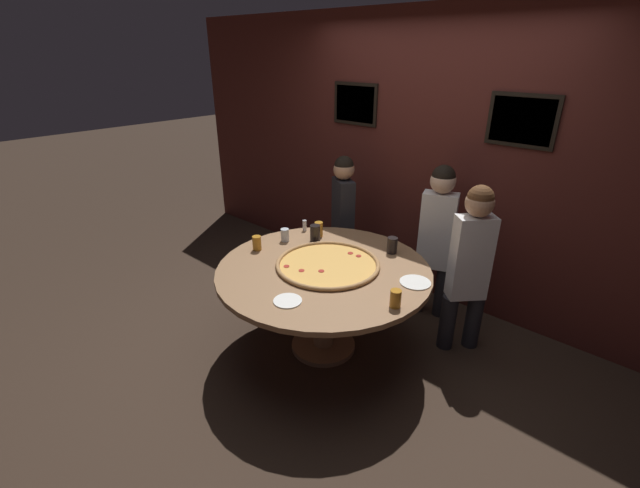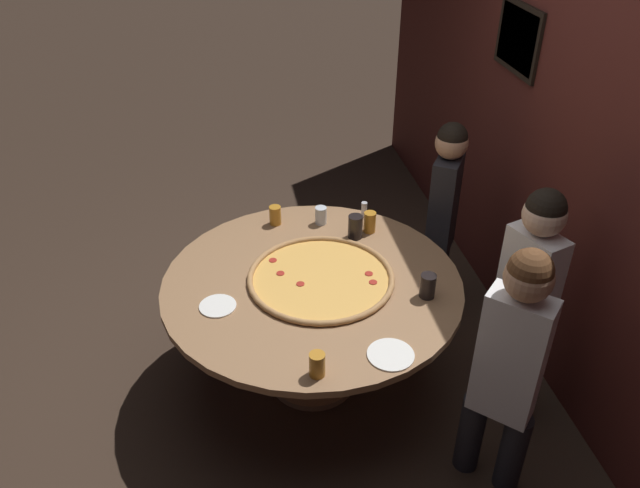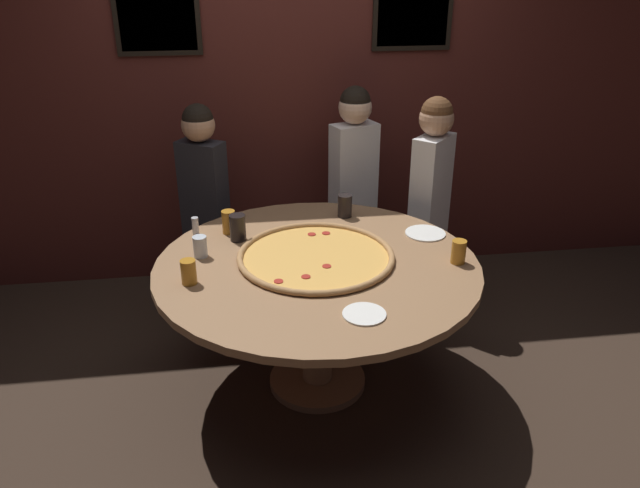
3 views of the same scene
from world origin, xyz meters
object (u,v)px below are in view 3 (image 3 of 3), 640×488
object	(u,v)px
white_plate_right_side	(425,233)
drink_cup_by_shaker	(238,228)
diner_far_left	(353,179)
giant_pizza	(317,256)
condiment_shaker	(195,226)
drink_cup_centre_back	(229,222)
dining_table	(317,285)
drink_cup_near_right	(459,252)
white_plate_beside_cup	(364,314)
diner_side_left	(204,197)
drink_cup_front_edge	(200,247)
drink_cup_far_left	(345,206)
diner_side_right	(430,193)
drink_cup_near_left	(189,272)

from	to	relation	value
white_plate_right_side	drink_cup_by_shaker	bearing A→B (deg)	176.61
drink_cup_by_shaker	diner_far_left	xyz separation A→B (m)	(0.76, 0.72, -0.02)
giant_pizza	condiment_shaker	distance (m)	0.73
drink_cup_by_shaker	drink_cup_centre_back	distance (m)	0.11
dining_table	condiment_shaker	size ratio (longest dim) A/B	16.73
drink_cup_near_right	condiment_shaker	bearing A→B (deg)	158.16
giant_pizza	white_plate_beside_cup	distance (m)	0.57
drink_cup_by_shaker	giant_pizza	bearing A→B (deg)	-35.32
drink_cup_centre_back	diner_side_left	size ratio (longest dim) A/B	0.10
giant_pizza	white_plate_right_side	bearing A→B (deg)	18.90
drink_cup_front_edge	drink_cup_far_left	bearing A→B (deg)	27.09
drink_cup_front_edge	diner_side_right	xyz separation A→B (m)	(1.39, 0.61, -0.01)
dining_table	diner_far_left	xyz separation A→B (m)	(0.38, 1.05, 0.18)
white_plate_right_side	white_plate_beside_cup	distance (m)	0.92
drink_cup_far_left	giant_pizza	bearing A→B (deg)	-114.13
giant_pizza	drink_cup_centre_back	world-z (taller)	drink_cup_centre_back
giant_pizza	diner_side_right	bearing A→B (deg)	41.53
condiment_shaker	white_plate_beside_cup	bearing A→B (deg)	-51.51
drink_cup_centre_back	condiment_shaker	distance (m)	0.18
drink_cup_near_right	white_plate_right_side	bearing A→B (deg)	99.69
dining_table	drink_cup_centre_back	xyz separation A→B (m)	(-0.43, 0.42, 0.19)
white_plate_right_side	condiment_shaker	distance (m)	1.26
drink_cup_near_right	drink_cup_front_edge	size ratio (longest dim) A/B	1.09
drink_cup_far_left	white_plate_beside_cup	distance (m)	1.08
drink_cup_centre_back	drink_cup_far_left	distance (m)	0.68
drink_cup_front_edge	diner_side_left	world-z (taller)	diner_side_left
drink_cup_by_shaker	white_plate_right_side	bearing A→B (deg)	-3.39
dining_table	diner_far_left	size ratio (longest dim) A/B	1.16
drink_cup_near_right	diner_far_left	distance (m)	1.18
drink_cup_far_left	white_plate_beside_cup	size ratio (longest dim) A/B	0.70
drink_cup_centre_back	diner_far_left	size ratio (longest dim) A/B	0.09
white_plate_beside_cup	diner_side_right	bearing A→B (deg)	62.08
drink_cup_near_left	condiment_shaker	xyz separation A→B (m)	(0.01, 0.56, -0.01)
drink_cup_near_right	drink_cup_near_left	xyz separation A→B (m)	(-1.31, -0.03, -0.00)
drink_cup_front_edge	dining_table	bearing A→B (deg)	-14.62
diner_side_left	giant_pizza	bearing A→B (deg)	154.91
white_plate_right_side	giant_pizza	bearing A→B (deg)	-161.10
condiment_shaker	diner_side_right	bearing A→B (deg)	13.02
drink_cup_near_right	diner_side_right	size ratio (longest dim) A/B	0.09
drink_cup_far_left	drink_cup_near_right	bearing A→B (deg)	-55.22
diner_far_left	diner_side_left	distance (m)	0.97
drink_cup_near_left	white_plate_beside_cup	size ratio (longest dim) A/B	0.63
diner_far_left	diner_side_right	distance (m)	0.52
dining_table	drink_cup_centre_back	bearing A→B (deg)	135.59
drink_cup_far_left	white_plate_right_side	bearing A→B (deg)	-37.41
giant_pizza	diner_side_left	xyz separation A→B (m)	(-0.59, 0.90, 0.01)
drink_cup_near_left	diner_side_left	world-z (taller)	diner_side_left
dining_table	diner_side_left	xyz separation A→B (m)	(-0.58, 0.95, 0.15)
drink_cup_by_shaker	condiment_shaker	distance (m)	0.25
dining_table	drink_cup_front_edge	size ratio (longest dim) A/B	14.76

